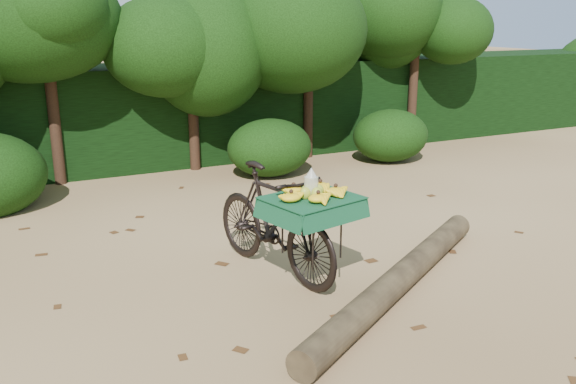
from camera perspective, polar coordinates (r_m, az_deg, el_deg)
name	(u,v)px	position (r m, az deg, el deg)	size (l,w,h in m)	color
ground	(312,288)	(6.25, 2.26, -8.94)	(80.00, 80.00, 0.00)	tan
vendor_bicycle	(275,220)	(6.37, -1.23, -2.63)	(1.11, 2.03, 1.18)	black
fallen_log	(400,279)	(6.22, 10.42, -7.97)	(0.27, 0.27, 3.80)	brown
hedge_backdrop	(152,114)	(11.73, -12.61, 7.12)	(26.00, 1.80, 1.80)	black
tree_row	(121,57)	(10.70, -15.36, 12.06)	(14.50, 2.00, 4.00)	black
bush_clumps	(214,156)	(10.06, -6.91, 3.35)	(8.80, 1.70, 0.90)	black
leaf_litter	(284,265)	(6.78, -0.37, -6.82)	(7.00, 7.30, 0.01)	#482A13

